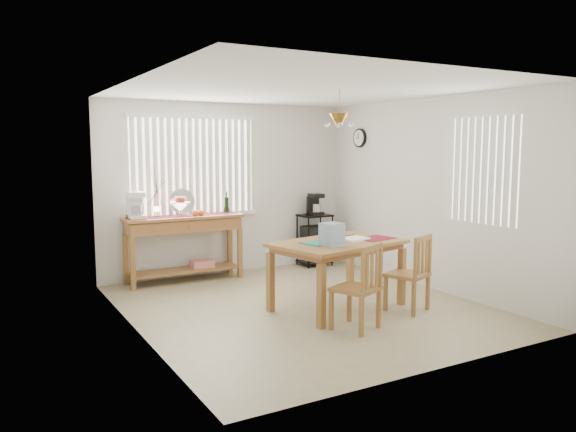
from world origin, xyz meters
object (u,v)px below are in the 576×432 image
chair_left (359,288)px  chair_right (410,274)px  cart_items (314,205)px  wire_cart (315,235)px  sideboard (185,232)px  dining_table (338,249)px

chair_left → chair_right: chair_left is taller
cart_items → chair_left: cart_items is taller
wire_cart → chair_left: size_ratio=0.91×
chair_left → chair_right: 0.98m
chair_left → sideboard: bearing=105.9°
dining_table → chair_right: chair_right is taller
dining_table → chair_right: 0.90m
sideboard → chair_left: (0.86, -3.03, -0.26)m
dining_table → chair_left: 0.88m
cart_items → chair_right: (-0.41, -2.79, -0.55)m
dining_table → wire_cart: bearing=64.1°
sideboard → wire_cart: sideboard is taller
sideboard → chair_right: 3.32m
wire_cart → dining_table: size_ratio=0.50×
sideboard → cart_items: bearing=0.4°
sideboard → wire_cart: bearing=0.2°
sideboard → cart_items: (2.22, 0.02, 0.29)m
sideboard → chair_left: bearing=-74.1°
cart_items → dining_table: cart_items is taller
dining_table → chair_right: (0.67, -0.53, -0.27)m
wire_cart → cart_items: 0.49m
cart_items → dining_table: bearing=-115.8°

